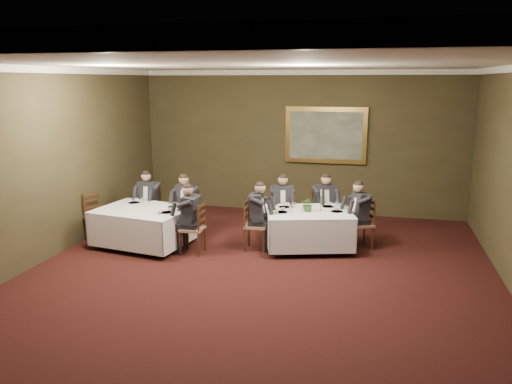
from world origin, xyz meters
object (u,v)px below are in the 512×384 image
at_px(table_second, 144,224).
at_px(chair_sec_backleft, 150,218).
at_px(chair_main_endleft, 255,235).
at_px(chair_main_backright, 323,222).
at_px(painting, 326,135).
at_px(diner_sec_backright, 187,213).
at_px(chair_main_endright, 361,234).
at_px(candlestick, 321,203).
at_px(chair_main_backleft, 282,223).
at_px(chair_sec_backright, 188,223).
at_px(centerpiece, 308,204).
at_px(table_main, 308,227).
at_px(diner_main_endleft, 256,224).
at_px(diner_main_endright, 361,223).
at_px(chair_sec_endright, 193,239).
at_px(diner_sec_endright, 192,227).
at_px(diner_sec_backleft, 149,208).
at_px(chair_sec_endleft, 99,226).
at_px(diner_main_backright, 323,212).
at_px(diner_main_backleft, 282,213).

xyz_separation_m(table_second, chair_sec_backleft, (-0.34, 0.97, -0.17)).
xyz_separation_m(chair_main_endleft, chair_sec_backleft, (-2.56, 0.65, 0.00)).
relative_size(chair_main_backright, painting, 0.51).
bearing_deg(diner_sec_backright, chair_main_endright, -164.45).
bearing_deg(candlestick, diner_sec_backright, 177.48).
bearing_deg(chair_main_backleft, chair_sec_backright, -3.06).
bearing_deg(centerpiece, candlestick, 22.61).
bearing_deg(chair_main_endright, table_main, 79.58).
bearing_deg(chair_sec_backright, table_main, -170.60).
xyz_separation_m(chair_sec_backleft, centerpiece, (3.54, -0.38, 0.63)).
height_order(chair_main_backleft, diner_main_endleft, diner_main_endleft).
bearing_deg(chair_main_backright, table_second, -5.92).
xyz_separation_m(diner_main_endright, painting, (-0.99, 2.46, 1.44)).
distance_m(chair_main_backleft, chair_sec_endright, 2.06).
bearing_deg(diner_sec_endright, chair_main_endright, -71.99).
bearing_deg(painting, diner_main_endleft, -108.07).
relative_size(chair_main_backleft, diner_sec_backleft, 0.74).
bearing_deg(chair_main_endleft, centerpiece, 101.10).
xyz_separation_m(chair_main_endleft, chair_sec_backright, (-1.61, 0.51, 0.00)).
bearing_deg(diner_main_endright, chair_sec_endleft, 71.05).
bearing_deg(chair_sec_endleft, diner_main_backright, 122.83).
relative_size(table_main, diner_main_endleft, 1.44).
bearing_deg(chair_main_backleft, chair_main_endleft, 54.15).
bearing_deg(chair_sec_backright, centerpiece, -171.01).
bearing_deg(chair_sec_backright, chair_main_backleft, -152.24).
height_order(table_main, chair_main_backleft, chair_main_backleft).
relative_size(chair_main_backright, diner_main_endleft, 0.74).
xyz_separation_m(chair_main_endleft, chair_sec_endleft, (-3.33, -0.15, 0.00)).
relative_size(chair_main_endright, chair_sec_backright, 1.00).
bearing_deg(chair_main_backleft, diner_main_endleft, 54.74).
xyz_separation_m(chair_sec_backleft, chair_sec_endleft, (-0.77, -0.80, 0.00)).
bearing_deg(chair_sec_endright, chair_main_endleft, -67.14).
bearing_deg(diner_main_backright, chair_sec_endright, 6.17).
distance_m(chair_main_backleft, diner_main_backleft, 0.23).
bearing_deg(centerpiece, table_second, -169.47).
distance_m(table_second, chair_sec_endleft, 1.14).
distance_m(table_main, chair_sec_backleft, 3.58).
relative_size(table_second, diner_sec_backright, 1.46).
height_order(chair_sec_endleft, candlestick, candlestick).
height_order(chair_main_endleft, candlestick, candlestick).
bearing_deg(centerpiece, diner_sec_backright, 175.09).
relative_size(chair_main_backleft, chair_main_endleft, 1.00).
relative_size(table_second, diner_main_backright, 1.46).
relative_size(diner_main_endright, chair_sec_backleft, 1.35).
relative_size(table_second, chair_sec_backleft, 1.96).
xyz_separation_m(diner_main_backright, centerpiece, (-0.21, -0.94, 0.41)).
bearing_deg(chair_sec_endleft, centerpiece, 111.63).
bearing_deg(chair_sec_backright, chair_main_endleft, 176.68).
distance_m(diner_sec_backleft, chair_sec_backright, 0.98).
height_order(chair_main_endleft, diner_sec_backleft, diner_sec_backleft).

